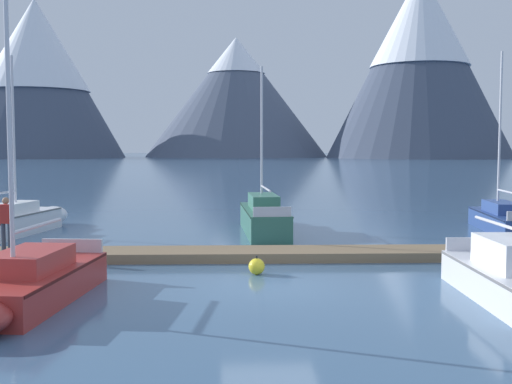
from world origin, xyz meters
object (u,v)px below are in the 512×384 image
object	(u,v)px
sailboat_far_berth	(498,218)
person_on_dock	(6,220)
sailboat_nearest_berth	(18,221)
sailboat_mid_dock_port	(262,216)
sailboat_second_berth	(26,284)
mooring_buoy_channel_marker	(257,266)

from	to	relation	value
sailboat_far_berth	person_on_dock	xyz separation A→B (m)	(-18.72, -5.88, 0.74)
sailboat_nearest_berth	sailboat_mid_dock_port	world-z (taller)	sailboat_nearest_berth
person_on_dock	sailboat_nearest_berth	bearing A→B (deg)	104.59
sailboat_second_berth	sailboat_nearest_berth	bearing A→B (deg)	108.45
sailboat_second_berth	person_on_dock	size ratio (longest dim) A/B	5.28
sailboat_nearest_berth	person_on_dock	size ratio (longest dim) A/B	4.64
sailboat_second_berth	mooring_buoy_channel_marker	xyz separation A→B (m)	(5.39, 3.13, -0.28)
sailboat_far_berth	sailboat_nearest_berth	bearing A→B (deg)	-179.74
sailboat_far_berth	sailboat_second_berth	bearing A→B (deg)	-144.15
mooring_buoy_channel_marker	sailboat_second_berth	bearing A→B (deg)	-149.85
sailboat_mid_dock_port	sailboat_far_berth	xyz separation A→B (m)	(10.17, -0.17, -0.12)
sailboat_second_berth	person_on_dock	xyz separation A→B (m)	(-2.40, 5.92, 0.75)
person_on_dock	mooring_buoy_channel_marker	distance (m)	8.34
sailboat_second_berth	sailboat_mid_dock_port	distance (m)	13.46
person_on_dock	mooring_buoy_channel_marker	xyz separation A→B (m)	(7.79, -2.79, -1.03)
sailboat_nearest_berth	sailboat_mid_dock_port	bearing A→B (deg)	1.49
sailboat_second_berth	mooring_buoy_channel_marker	size ratio (longest dim) A/B	16.50
sailboat_mid_dock_port	mooring_buoy_channel_marker	world-z (taller)	sailboat_mid_dock_port
sailboat_far_berth	mooring_buoy_channel_marker	size ratio (longest dim) A/B	14.11
sailboat_nearest_berth	person_on_dock	bearing A→B (deg)	-75.41
sailboat_nearest_berth	person_on_dock	world-z (taller)	sailboat_nearest_berth
sailboat_mid_dock_port	person_on_dock	distance (m)	10.50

